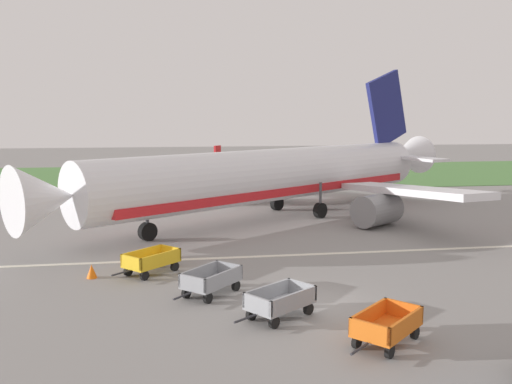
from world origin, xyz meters
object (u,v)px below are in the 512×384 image
(airplane, at_px, (284,175))
(traffic_cone_mid_apron, at_px, (140,260))
(baggage_cart_fourth_in_row, at_px, (151,261))
(baggage_cart_third_in_row, at_px, (211,280))
(traffic_cone_near_plane, at_px, (92,271))
(baggage_cart_second_in_row, at_px, (280,302))
(baggage_cart_nearest, at_px, (387,326))

(airplane, relative_size, traffic_cone_mid_apron, 50.13)
(baggage_cart_fourth_in_row, bearing_deg, baggage_cart_third_in_row, -53.60)
(baggage_cart_third_in_row, height_order, traffic_cone_near_plane, baggage_cart_third_in_row)
(baggage_cart_second_in_row, height_order, traffic_cone_mid_apron, baggage_cart_second_in_row)
(airplane, xyz_separation_m, traffic_cone_near_plane, (-11.79, -13.61, -2.74))
(airplane, xyz_separation_m, baggage_cart_nearest, (-1.35, -22.53, -2.45))
(baggage_cart_third_in_row, height_order, traffic_cone_mid_apron, baggage_cart_third_in_row)
(baggage_cart_second_in_row, relative_size, baggage_cart_third_in_row, 1.06)
(baggage_cart_second_in_row, distance_m, traffic_cone_near_plane, 9.68)
(baggage_cart_second_in_row, distance_m, traffic_cone_mid_apron, 9.50)
(baggage_cart_nearest, xyz_separation_m, traffic_cone_near_plane, (-10.44, 8.92, -0.29))
(baggage_cart_nearest, distance_m, traffic_cone_near_plane, 13.73)
(baggage_cart_nearest, height_order, traffic_cone_near_plane, baggage_cart_nearest)
(baggage_cart_fourth_in_row, xyz_separation_m, traffic_cone_mid_apron, (-0.61, 1.36, -0.27))
(baggage_cart_nearest, xyz_separation_m, traffic_cone_mid_apron, (-8.39, 10.58, -0.27))
(airplane, height_order, traffic_cone_mid_apron, airplane)
(baggage_cart_nearest, distance_m, baggage_cart_second_in_row, 4.06)
(baggage_cart_fourth_in_row, bearing_deg, airplane, 55.56)
(baggage_cart_nearest, relative_size, baggage_cart_second_in_row, 0.95)
(baggage_cart_fourth_in_row, bearing_deg, traffic_cone_near_plane, -173.55)
(baggage_cart_third_in_row, distance_m, baggage_cart_fourth_in_row, 4.29)
(baggage_cart_fourth_in_row, distance_m, traffic_cone_mid_apron, 1.51)
(baggage_cart_fourth_in_row, relative_size, traffic_cone_mid_apron, 4.66)
(airplane, xyz_separation_m, baggage_cart_third_in_row, (-6.58, -16.76, -2.45))
(traffic_cone_near_plane, bearing_deg, traffic_cone_mid_apron, 38.89)
(baggage_cart_nearest, height_order, baggage_cart_third_in_row, same)
(traffic_cone_near_plane, distance_m, traffic_cone_mid_apron, 2.64)
(airplane, height_order, traffic_cone_near_plane, airplane)
(airplane, bearing_deg, baggage_cart_third_in_row, -111.44)
(baggage_cart_third_in_row, bearing_deg, baggage_cart_nearest, -47.78)
(baggage_cart_second_in_row, relative_size, traffic_cone_near_plane, 5.23)
(airplane, bearing_deg, traffic_cone_near_plane, -130.91)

